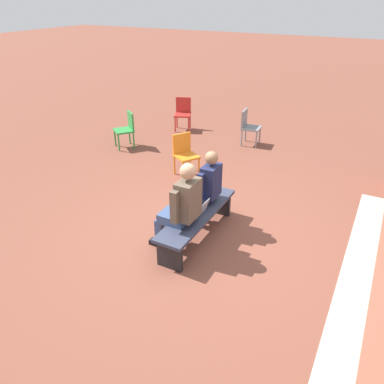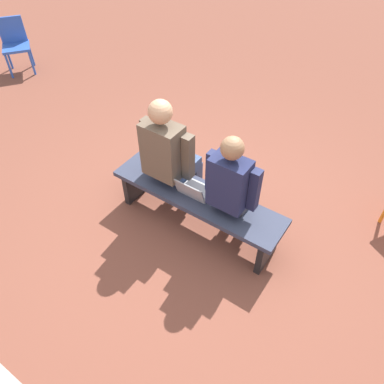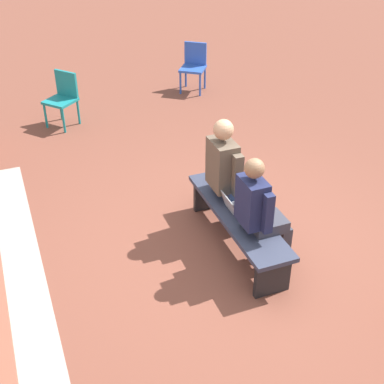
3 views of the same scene
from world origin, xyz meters
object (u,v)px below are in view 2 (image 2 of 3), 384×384
(laptop, at_px, (194,190))
(plastic_chair_foreground, at_px, (15,42))
(person_student, at_px, (234,186))
(bench, at_px, (197,201))
(person_adult, at_px, (170,155))

(laptop, xyz_separation_m, plastic_chair_foreground, (4.42, -1.25, -0.02))
(person_student, bearing_deg, laptop, 11.45)
(person_student, xyz_separation_m, plastic_chair_foreground, (4.79, -1.17, -0.21))
(bench, xyz_separation_m, plastic_chair_foreground, (4.44, -1.24, 0.13))
(person_adult, height_order, laptop, person_adult)
(bench, xyz_separation_m, laptop, (0.02, 0.01, 0.15))
(person_student, distance_m, laptop, 0.43)
(laptop, relative_size, plastic_chair_foreground, 0.38)
(bench, bearing_deg, laptop, 28.64)
(bench, distance_m, person_student, 0.50)
(person_adult, bearing_deg, plastic_chair_foreground, -15.96)
(person_student, relative_size, plastic_chair_foreground, 1.54)
(bench, height_order, laptop, laptop)
(person_student, xyz_separation_m, person_adult, (0.71, -0.01, 0.04))
(plastic_chair_foreground, bearing_deg, person_adult, 164.04)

